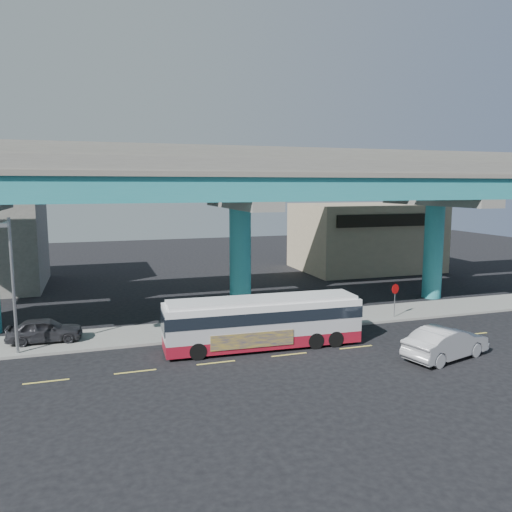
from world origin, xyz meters
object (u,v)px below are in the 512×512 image
object	(u,v)px
parked_car	(45,330)
street_lamp	(10,267)
stop_sign	(395,294)
sedan	(446,343)
transit_bus	(263,320)

from	to	relation	value
parked_car	street_lamp	bearing A→B (deg)	152.89
street_lamp	stop_sign	distance (m)	23.35
parked_car	street_lamp	size ratio (longest dim) A/B	0.57
stop_sign	sedan	bearing A→B (deg)	-95.82
transit_bus	stop_sign	world-z (taller)	transit_bus
transit_bus	street_lamp	size ratio (longest dim) A/B	1.54
transit_bus	parked_car	xyz separation A→B (m)	(-11.60, 4.31, -0.70)
parked_car	street_lamp	xyz separation A→B (m)	(-1.21, -2.17, 4.00)
sedan	street_lamp	world-z (taller)	street_lamp
parked_car	stop_sign	xyz separation A→B (m)	(21.92, -1.44, 0.92)
sedan	parked_car	size ratio (longest dim) A/B	1.30
sedan	parked_car	world-z (taller)	sedan
sedan	parked_car	bearing A→B (deg)	50.50
transit_bus	sedan	xyz separation A→B (m)	(8.46, -4.64, -0.71)
transit_bus	parked_car	size ratio (longest dim) A/B	2.70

